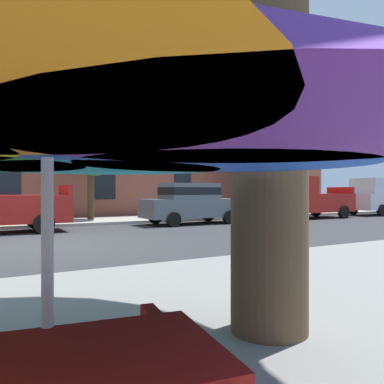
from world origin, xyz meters
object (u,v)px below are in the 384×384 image
sedan_gray (191,202)px  patio_umbrella (47,105)px  street_tree_right (265,157)px  pickup_red_midblock (305,199)px  street_tree_middle (91,152)px  pickup_white (381,198)px

sedan_gray → patio_umbrella: bearing=-122.3°
patio_umbrella → street_tree_right: bearing=46.8°
pickup_red_midblock → patio_umbrella: (-14.94, -12.70, 0.83)m
sedan_gray → patio_umbrella: (-8.03, -12.70, 0.91)m
street_tree_middle → pickup_red_midblock: bearing=-17.6°
street_tree_middle → street_tree_right: 10.33m
pickup_red_midblock → patio_umbrella: bearing=-139.6°
street_tree_right → sedan_gray: bearing=-155.4°
street_tree_middle → patio_umbrella: bearing=-105.9°
sedan_gray → patio_umbrella: size_ratio=1.11×
sedan_gray → street_tree_right: 7.96m
street_tree_right → pickup_red_midblock: bearing=-89.1°
street_tree_middle → street_tree_right: size_ratio=0.84×
sedan_gray → pickup_white: pickup_white is taller
sedan_gray → pickup_white: size_ratio=0.86×
pickup_white → patio_umbrella: 24.82m
street_tree_middle → street_tree_right: bearing=-0.8°
pickup_red_midblock → street_tree_middle: size_ratio=1.15×
pickup_white → street_tree_right: size_ratio=0.97×
pickup_red_midblock → street_tree_middle: bearing=162.4°
street_tree_middle → patio_umbrella: size_ratio=1.12×
street_tree_right → patio_umbrella: (-14.89, -15.85, -1.62)m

